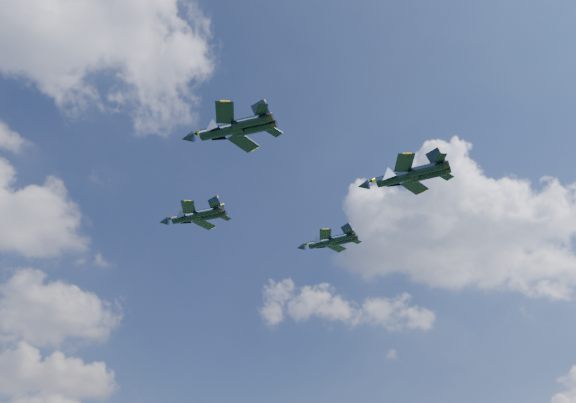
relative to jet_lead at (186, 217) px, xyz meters
The scene contains 4 objects.
jet_lead is the anchor object (origin of this frame).
jet_left 28.77m from the jet_lead, 102.76° to the right, with size 14.09×15.64×4.06m.
jet_right 29.57m from the jet_lead, 11.89° to the right, with size 11.03×14.05×3.48m.
jet_slot 42.48m from the jet_lead, 54.47° to the right, with size 13.28×16.48×4.12m.
Camera 1 is at (-39.68, -68.17, 3.53)m, focal length 35.00 mm.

